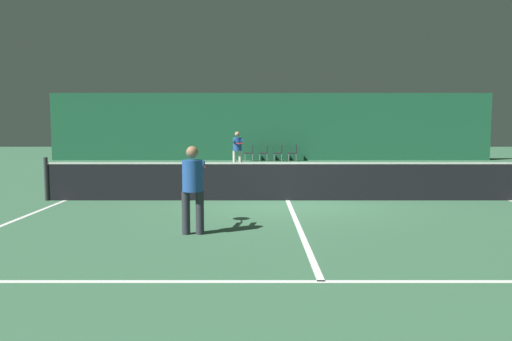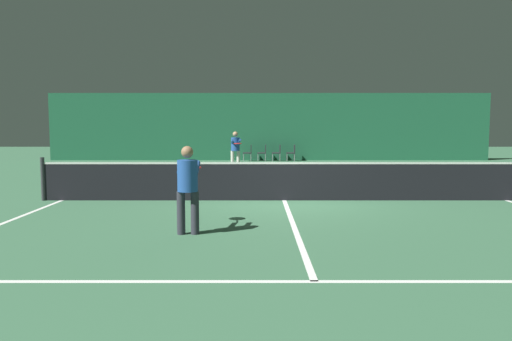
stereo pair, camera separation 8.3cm
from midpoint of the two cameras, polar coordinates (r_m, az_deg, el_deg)
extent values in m
plane|color=#386647|center=(12.36, 3.67, -3.44)|extent=(60.00, 60.00, 0.00)
cube|color=#1E5B3D|center=(26.17, 1.86, 5.01)|extent=(23.00, 0.12, 3.51)
cube|color=white|center=(24.18, 1.99, 0.84)|extent=(11.00, 0.10, 0.00)
cube|color=white|center=(18.71, 2.50, -0.47)|extent=(8.25, 0.10, 0.00)
cube|color=white|center=(6.13, 7.32, -12.48)|extent=(8.25, 0.10, 0.00)
cube|color=white|center=(13.23, -20.90, -3.19)|extent=(0.10, 23.80, 0.00)
cube|color=white|center=(13.83, 27.10, -3.07)|extent=(0.10, 23.80, 0.00)
cube|color=white|center=(12.36, 3.67, -3.43)|extent=(0.10, 12.80, 0.00)
cube|color=black|center=(12.30, 3.68, -1.25)|extent=(11.90, 0.02, 0.95)
cube|color=white|center=(12.26, 3.70, 0.84)|extent=(11.90, 0.02, 0.05)
cylinder|color=#333338|center=(13.33, -22.78, -0.88)|extent=(0.10, 0.10, 1.07)
cylinder|color=#2D2D38|center=(8.60, -8.05, -4.81)|extent=(0.15, 0.15, 0.74)
cylinder|color=#2D2D38|center=(8.58, -6.48, -4.82)|extent=(0.15, 0.15, 0.74)
cylinder|color=#234C99|center=(8.50, -7.32, -0.59)|extent=(0.36, 0.36, 0.53)
sphere|color=#936B4C|center=(8.47, -7.35, 2.10)|extent=(0.20, 0.20, 0.20)
cylinder|color=#234C99|center=(8.75, -8.07, 0.36)|extent=(0.11, 0.51, 0.22)
cylinder|color=#234C99|center=(8.72, -6.27, 0.37)|extent=(0.11, 0.51, 0.22)
cylinder|color=black|center=(9.13, -6.93, 0.17)|extent=(0.04, 0.31, 0.03)
torus|color=red|center=(9.43, -6.77, 0.33)|extent=(0.34, 0.34, 0.03)
cylinder|color=silver|center=(9.43, -6.77, 0.33)|extent=(0.29, 0.29, 0.00)
cylinder|color=beige|center=(21.01, -1.68, 1.22)|extent=(0.17, 0.17, 0.77)
cylinder|color=beige|center=(20.99, -2.35, 1.21)|extent=(0.17, 0.17, 0.77)
cylinder|color=#234C99|center=(20.96, -2.02, 3.03)|extent=(0.41, 0.41, 0.56)
sphere|color=tan|center=(20.95, -2.03, 4.18)|extent=(0.21, 0.21, 0.21)
cylinder|color=#234C99|center=(20.72, -1.56, 3.36)|extent=(0.17, 0.54, 0.23)
cylinder|color=#234C99|center=(20.69, -2.35, 3.35)|extent=(0.17, 0.54, 0.23)
cylinder|color=black|center=(20.30, -1.84, 3.13)|extent=(0.07, 0.31, 0.03)
torus|color=red|center=(20.00, -1.75, 3.09)|extent=(0.37, 0.37, 0.03)
cylinder|color=silver|center=(20.00, -1.75, 3.09)|extent=(0.31, 0.31, 0.00)
cylinder|color=#99999E|center=(25.86, -1.09, 1.55)|extent=(0.03, 0.03, 0.39)
cylinder|color=#99999E|center=(25.48, -1.11, 1.50)|extent=(0.03, 0.03, 0.39)
cylinder|color=#99999E|center=(25.86, -0.25, 1.55)|extent=(0.03, 0.03, 0.39)
cylinder|color=#99999E|center=(25.48, -0.26, 1.50)|extent=(0.03, 0.03, 0.39)
cube|color=#232328|center=(25.65, -0.68, 2.02)|extent=(0.44, 0.44, 0.05)
cube|color=#232328|center=(25.64, -0.23, 2.52)|extent=(0.04, 0.44, 0.40)
cylinder|color=#99999E|center=(25.86, 0.56, 1.55)|extent=(0.03, 0.03, 0.39)
cylinder|color=#99999E|center=(25.48, 0.56, 1.50)|extent=(0.03, 0.03, 0.39)
cylinder|color=#99999E|center=(25.86, 1.40, 1.55)|extent=(0.03, 0.03, 0.39)
cylinder|color=#99999E|center=(25.48, 1.42, 1.50)|extent=(0.03, 0.03, 0.39)
cube|color=#232328|center=(25.65, 0.98, 2.02)|extent=(0.44, 0.44, 0.05)
cube|color=#232328|center=(25.65, 1.43, 2.52)|extent=(0.04, 0.44, 0.40)
cylinder|color=#99999E|center=(25.87, 2.20, 1.55)|extent=(0.03, 0.03, 0.39)
cylinder|color=#99999E|center=(25.49, 2.23, 1.50)|extent=(0.03, 0.03, 0.39)
cylinder|color=#99999E|center=(25.89, 3.04, 1.55)|extent=(0.03, 0.03, 0.39)
cylinder|color=#99999E|center=(25.51, 3.09, 1.50)|extent=(0.03, 0.03, 0.39)
cube|color=#232328|center=(25.67, 2.64, 2.01)|extent=(0.44, 0.44, 0.05)
cube|color=#232328|center=(25.67, 3.09, 2.51)|extent=(0.04, 0.44, 0.40)
cylinder|color=#99999E|center=(25.91, 3.85, 1.55)|extent=(0.03, 0.03, 0.39)
cylinder|color=#99999E|center=(25.53, 3.90, 1.49)|extent=(0.03, 0.03, 0.39)
cylinder|color=#99999E|center=(25.93, 4.69, 1.55)|extent=(0.03, 0.03, 0.39)
cylinder|color=#99999E|center=(25.55, 4.75, 1.49)|extent=(0.03, 0.03, 0.39)
cube|color=#232328|center=(25.72, 4.30, 2.01)|extent=(0.44, 0.44, 0.05)
cube|color=#232328|center=(25.72, 4.75, 2.51)|extent=(0.04, 0.44, 0.40)
camera|label=1|loc=(0.04, -89.78, 0.02)|focal=35.00mm
camera|label=2|loc=(0.04, 90.22, -0.02)|focal=35.00mm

